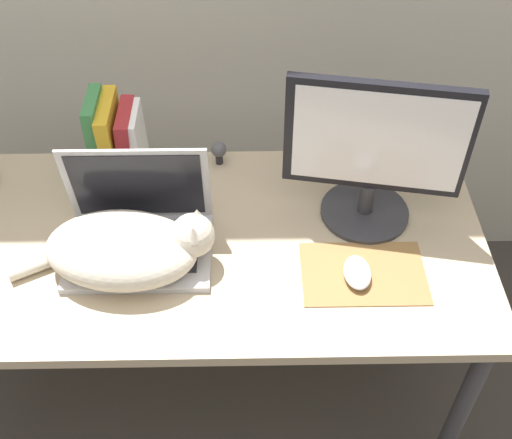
{
  "coord_description": "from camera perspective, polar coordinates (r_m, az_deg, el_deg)",
  "views": [
    {
      "loc": [
        0.14,
        -0.7,
        1.82
      ],
      "look_at": [
        0.15,
        0.29,
        0.8
      ],
      "focal_mm": 45.0,
      "sensor_mm": 36.0,
      "label": 1
    }
  ],
  "objects": [
    {
      "name": "mousepad",
      "position": [
        1.47,
        9.53,
        -4.73
      ],
      "size": [
        0.28,
        0.19,
        0.0
      ],
      "color": "olive",
      "rests_on": "desk"
    },
    {
      "name": "cat",
      "position": [
        1.44,
        -11.33,
        -2.52
      ],
      "size": [
        0.47,
        0.25,
        0.14
      ],
      "color": "beige",
      "rests_on": "desk"
    },
    {
      "name": "book_row",
      "position": [
        1.64,
        -12.27,
        6.62
      ],
      "size": [
        0.13,
        0.16,
        0.25
      ],
      "color": "#387A42",
      "rests_on": "desk"
    },
    {
      "name": "external_monitor",
      "position": [
        1.48,
        10.49,
        5.84
      ],
      "size": [
        0.41,
        0.22,
        0.38
      ],
      "color": "#333338",
      "rests_on": "desk"
    },
    {
      "name": "webcam",
      "position": [
        1.7,
        -3.33,
        6.13
      ],
      "size": [
        0.04,
        0.04,
        0.07
      ],
      "color": "#232328",
      "rests_on": "desk"
    },
    {
      "name": "desk",
      "position": [
        1.58,
        -5.59,
        -3.63
      ],
      "size": [
        1.4,
        0.65,
        0.7
      ],
      "color": "tan",
      "rests_on": "ground_plane"
    },
    {
      "name": "computer_mouse",
      "position": [
        1.45,
        8.99,
        -4.67
      ],
      "size": [
        0.06,
        0.1,
        0.03
      ],
      "color": "silver",
      "rests_on": "mousepad"
    },
    {
      "name": "laptop",
      "position": [
        1.5,
        -10.36,
        -1.06
      ],
      "size": [
        0.33,
        0.23,
        0.25
      ],
      "color": "#B7B7BC",
      "rests_on": "desk"
    }
  ]
}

